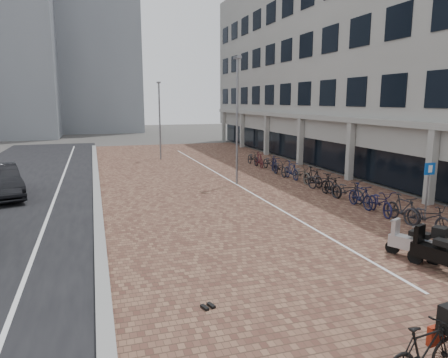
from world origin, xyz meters
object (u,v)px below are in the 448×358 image
(hero_bike, at_px, (424,351))
(scooter_front, at_px, (414,241))
(parking_sign, at_px, (428,182))
(scooter_mid, at_px, (440,251))

(hero_bike, distance_m, scooter_front, 5.72)
(hero_bike, height_order, parking_sign, parking_sign)
(scooter_mid, xyz_separation_m, parking_sign, (3.53, 4.23, 0.86))
(hero_bike, relative_size, scooter_mid, 1.00)
(hero_bike, bearing_deg, scooter_mid, -54.12)
(scooter_mid, relative_size, parking_sign, 0.78)
(hero_bike, relative_size, parking_sign, 0.79)
(hero_bike, bearing_deg, scooter_front, -47.35)
(scooter_front, distance_m, scooter_mid, 0.92)
(scooter_front, xyz_separation_m, parking_sign, (3.53, 3.31, 0.89))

